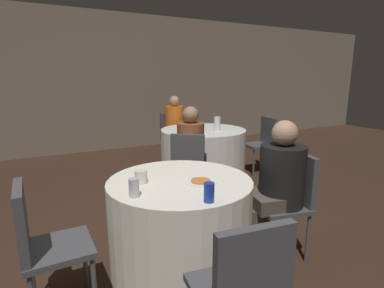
{
  "coord_description": "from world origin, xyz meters",
  "views": [
    {
      "loc": [
        -0.93,
        -1.94,
        1.5
      ],
      "look_at": [
        0.39,
        0.64,
        0.86
      ],
      "focal_mm": 28.0,
      "sensor_mm": 36.0,
      "label": 1
    }
  ],
  "objects_px": {
    "pizza_plate_near": "(201,182)",
    "chair_near_east": "(290,194)",
    "chair_near_south": "(243,287)",
    "person_floral_shirt": "(192,155)",
    "soda_can_silver": "(134,188)",
    "person_orange_shirt": "(177,131)",
    "chair_far_east": "(263,139)",
    "chair_far_southwest": "(189,163)",
    "soda_can_blue": "(209,192)",
    "person_black_shirt": "(274,188)",
    "chair_near_west": "(41,238)",
    "table_near": "(180,226)",
    "chair_far_north": "(172,133)",
    "bottle_far": "(217,124)",
    "table_far": "(203,154)"
  },
  "relations": [
    {
      "from": "chair_near_west",
      "to": "person_floral_shirt",
      "type": "bearing_deg",
      "value": 124.54
    },
    {
      "from": "person_black_shirt",
      "to": "person_floral_shirt",
      "type": "xyz_separation_m",
      "value": [
        -0.08,
        1.35,
        -0.01
      ]
    },
    {
      "from": "chair_near_south",
      "to": "chair_near_east",
      "type": "distance_m",
      "value": 1.28
    },
    {
      "from": "table_near",
      "to": "chair_far_east",
      "type": "relative_size",
      "value": 1.21
    },
    {
      "from": "chair_far_southwest",
      "to": "person_floral_shirt",
      "type": "bearing_deg",
      "value": 90.0
    },
    {
      "from": "table_far",
      "to": "soda_can_silver",
      "type": "bearing_deg",
      "value": -128.9
    },
    {
      "from": "table_near",
      "to": "table_far",
      "type": "bearing_deg",
      "value": 56.35
    },
    {
      "from": "chair_near_west",
      "to": "pizza_plate_near",
      "type": "relative_size",
      "value": 3.64
    },
    {
      "from": "table_far",
      "to": "chair_near_south",
      "type": "height_order",
      "value": "chair_near_south"
    },
    {
      "from": "chair_near_west",
      "to": "table_far",
      "type": "bearing_deg",
      "value": 129.15
    },
    {
      "from": "table_far",
      "to": "person_orange_shirt",
      "type": "height_order",
      "value": "person_orange_shirt"
    },
    {
      "from": "pizza_plate_near",
      "to": "chair_near_east",
      "type": "bearing_deg",
      "value": -5.09
    },
    {
      "from": "chair_near_east",
      "to": "soda_can_blue",
      "type": "height_order",
      "value": "chair_near_east"
    },
    {
      "from": "person_orange_shirt",
      "to": "soda_can_silver",
      "type": "bearing_deg",
      "value": 58.43
    },
    {
      "from": "table_far",
      "to": "chair_near_east",
      "type": "bearing_deg",
      "value": -98.66
    },
    {
      "from": "table_near",
      "to": "chair_far_north",
      "type": "height_order",
      "value": "chair_far_north"
    },
    {
      "from": "chair_near_west",
      "to": "chair_near_east",
      "type": "bearing_deg",
      "value": 83.22
    },
    {
      "from": "chair_near_east",
      "to": "person_orange_shirt",
      "type": "height_order",
      "value": "person_orange_shirt"
    },
    {
      "from": "person_orange_shirt",
      "to": "soda_can_silver",
      "type": "distance_m",
      "value": 3.33
    },
    {
      "from": "chair_far_east",
      "to": "soda_can_silver",
      "type": "bearing_deg",
      "value": 132.86
    },
    {
      "from": "soda_can_blue",
      "to": "bottle_far",
      "type": "bearing_deg",
      "value": 57.09
    },
    {
      "from": "chair_near_east",
      "to": "person_floral_shirt",
      "type": "distance_m",
      "value": 1.4
    },
    {
      "from": "table_near",
      "to": "chair_far_east",
      "type": "xyz_separation_m",
      "value": [
        2.27,
        1.74,
        0.16
      ]
    },
    {
      "from": "chair_near_east",
      "to": "chair_far_southwest",
      "type": "height_order",
      "value": "same"
    },
    {
      "from": "person_floral_shirt",
      "to": "chair_near_south",
      "type": "bearing_deg",
      "value": -72.73
    },
    {
      "from": "chair_near_east",
      "to": "person_floral_shirt",
      "type": "bearing_deg",
      "value": 21.12
    },
    {
      "from": "person_black_shirt",
      "to": "pizza_plate_near",
      "type": "xyz_separation_m",
      "value": [
        -0.67,
        0.04,
        0.16
      ]
    },
    {
      "from": "bottle_far",
      "to": "table_near",
      "type": "bearing_deg",
      "value": -129.18
    },
    {
      "from": "chair_far_east",
      "to": "chair_near_west",
      "type": "bearing_deg",
      "value": 126.12
    },
    {
      "from": "soda_can_blue",
      "to": "table_near",
      "type": "bearing_deg",
      "value": 88.42
    },
    {
      "from": "person_floral_shirt",
      "to": "table_near",
      "type": "bearing_deg",
      "value": -82.48
    },
    {
      "from": "table_far",
      "to": "soda_can_blue",
      "type": "bearing_deg",
      "value": -118.46
    },
    {
      "from": "person_floral_shirt",
      "to": "person_orange_shirt",
      "type": "distance_m",
      "value": 1.64
    },
    {
      "from": "person_floral_shirt",
      "to": "soda_can_silver",
      "type": "height_order",
      "value": "person_floral_shirt"
    },
    {
      "from": "chair_far_southwest",
      "to": "person_black_shirt",
      "type": "bearing_deg",
      "value": -43.52
    },
    {
      "from": "person_black_shirt",
      "to": "soda_can_silver",
      "type": "height_order",
      "value": "person_black_shirt"
    },
    {
      "from": "person_orange_shirt",
      "to": "bottle_far",
      "type": "height_order",
      "value": "person_orange_shirt"
    },
    {
      "from": "chair_far_east",
      "to": "soda_can_silver",
      "type": "xyz_separation_m",
      "value": [
        -2.67,
        -1.9,
        0.28
      ]
    },
    {
      "from": "chair_near_east",
      "to": "person_black_shirt",
      "type": "xyz_separation_m",
      "value": [
        -0.15,
        0.03,
        0.07
      ]
    },
    {
      "from": "chair_near_east",
      "to": "person_black_shirt",
      "type": "bearing_deg",
      "value": 90.0
    },
    {
      "from": "person_floral_shirt",
      "to": "table_far",
      "type": "bearing_deg",
      "value": 90.0
    },
    {
      "from": "table_far",
      "to": "pizza_plate_near",
      "type": "bearing_deg",
      "value": -119.67
    },
    {
      "from": "chair_far_north",
      "to": "chair_near_west",
      "type": "bearing_deg",
      "value": 51.07
    },
    {
      "from": "person_orange_shirt",
      "to": "chair_far_east",
      "type": "bearing_deg",
      "value": 133.98
    },
    {
      "from": "chair_far_east",
      "to": "chair_far_north",
      "type": "relative_size",
      "value": 1.0
    },
    {
      "from": "chair_near_east",
      "to": "soda_can_silver",
      "type": "distance_m",
      "value": 1.36
    },
    {
      "from": "table_near",
      "to": "chair_near_south",
      "type": "height_order",
      "value": "chair_near_south"
    },
    {
      "from": "chair_far_southwest",
      "to": "person_black_shirt",
      "type": "height_order",
      "value": "person_black_shirt"
    },
    {
      "from": "person_floral_shirt",
      "to": "pizza_plate_near",
      "type": "distance_m",
      "value": 1.45
    },
    {
      "from": "chair_near_east",
      "to": "chair_far_southwest",
      "type": "relative_size",
      "value": 1.0
    }
  ]
}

